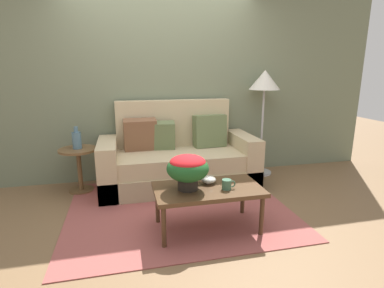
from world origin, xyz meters
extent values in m
plane|color=brown|center=(0.00, 0.00, 0.00)|extent=(14.00, 14.00, 0.00)
cube|color=slate|center=(0.00, 1.15, 1.49)|extent=(6.40, 0.12, 2.98)
cube|color=#994C47|center=(0.00, -0.04, 0.01)|extent=(2.37, 1.97, 0.01)
cube|color=tan|center=(0.13, 0.61, 0.13)|extent=(2.00, 0.86, 0.26)
cube|color=tan|center=(0.13, 0.59, 0.37)|extent=(1.55, 0.77, 0.21)
cube|color=tan|center=(0.13, 0.97, 0.67)|extent=(1.55, 0.15, 0.87)
cube|color=tan|center=(-0.76, 0.61, 0.33)|extent=(0.22, 0.86, 0.66)
cube|color=tan|center=(1.02, 0.61, 0.33)|extent=(0.22, 0.86, 0.66)
cube|color=#607047|center=(0.60, 0.80, 0.69)|extent=(0.45, 0.24, 0.45)
cube|color=brown|center=(-0.34, 0.80, 0.68)|extent=(0.42, 0.25, 0.43)
cube|color=#607047|center=(-0.07, 0.80, 0.66)|extent=(0.39, 0.26, 0.39)
cylinder|color=#442D1B|center=(-0.26, -0.76, 0.19)|extent=(0.04, 0.04, 0.39)
cylinder|color=#442D1B|center=(0.65, -0.76, 0.19)|extent=(0.04, 0.04, 0.39)
cylinder|color=#442D1B|center=(-0.26, -0.31, 0.19)|extent=(0.04, 0.04, 0.39)
cylinder|color=#442D1B|center=(0.65, -0.31, 0.19)|extent=(0.04, 0.04, 0.39)
cube|color=#4C331E|center=(0.19, -0.53, 0.41)|extent=(1.01, 0.55, 0.04)
cylinder|color=brown|center=(-1.11, 0.74, 0.01)|extent=(0.30, 0.30, 0.03)
cylinder|color=brown|center=(-1.11, 0.74, 0.28)|extent=(0.06, 0.06, 0.50)
cylinder|color=brown|center=(-1.11, 0.74, 0.54)|extent=(0.46, 0.46, 0.03)
cylinder|color=#B2B2B7|center=(1.40, 0.85, 0.01)|extent=(0.33, 0.33, 0.03)
cylinder|color=#B2B2B7|center=(1.40, 0.85, 0.63)|extent=(0.03, 0.03, 1.20)
cone|color=beige|center=(1.40, 0.85, 1.37)|extent=(0.43, 0.43, 0.27)
cylinder|color=black|center=(0.00, -0.53, 0.49)|extent=(0.19, 0.19, 0.13)
ellipsoid|color=#1E5123|center=(0.00, -0.53, 0.63)|extent=(0.39, 0.39, 0.23)
ellipsoid|color=red|center=(0.00, -0.53, 0.69)|extent=(0.33, 0.33, 0.13)
cylinder|color=#3D664C|center=(0.35, -0.61, 0.48)|extent=(0.09, 0.09, 0.09)
torus|color=#3D664C|center=(0.40, -0.61, 0.48)|extent=(0.06, 0.01, 0.06)
cylinder|color=silver|center=(0.23, -0.43, 0.44)|extent=(0.05, 0.05, 0.02)
ellipsoid|color=silver|center=(0.23, -0.43, 0.47)|extent=(0.15, 0.15, 0.07)
cylinder|color=slate|center=(-1.11, 0.74, 0.66)|extent=(0.11, 0.11, 0.21)
cylinder|color=slate|center=(-1.11, 0.74, 0.80)|extent=(0.05, 0.05, 0.07)
camera|label=1|loc=(-0.56, -3.09, 1.51)|focal=28.26mm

